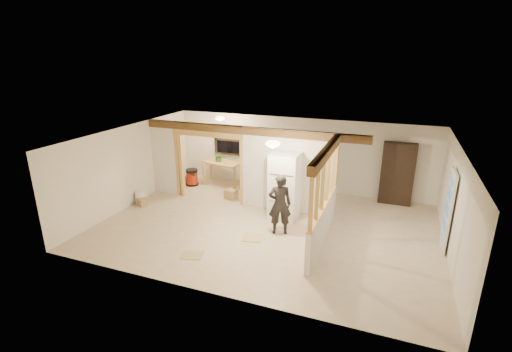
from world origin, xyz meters
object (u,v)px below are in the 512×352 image
at_px(work_table, 223,173).
at_px(shop_vac, 192,177).
at_px(woman, 280,204).
at_px(bookshelf, 397,174).
at_px(refrigerator, 285,186).

relative_size(work_table, shop_vac, 2.23).
distance_m(woman, shop_vac, 4.80).
bearing_deg(bookshelf, work_table, -176.54).
xyz_separation_m(woman, shop_vac, (-4.09, 2.47, -0.52)).
relative_size(refrigerator, woman, 1.17).
xyz_separation_m(woman, work_table, (-3.09, 2.93, -0.40)).
relative_size(refrigerator, work_table, 1.43).
relative_size(woman, shop_vac, 2.73).
bearing_deg(shop_vac, woman, -31.13).
relative_size(woman, bookshelf, 0.84).
distance_m(work_table, shop_vac, 1.11).
distance_m(refrigerator, work_table, 3.52).
height_order(refrigerator, shop_vac, refrigerator).
height_order(refrigerator, bookshelf, bookshelf).
height_order(shop_vac, bookshelf, bookshelf).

